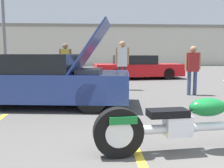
% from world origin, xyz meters
% --- Properties ---
extents(parking_stripe_middle, '(0.12, 5.19, 0.01)m').
position_xyz_m(parking_stripe_middle, '(-1.24, 1.06, 0.00)').
color(parking_stripe_middle, yellow).
rests_on(parking_stripe_middle, ground).
extents(far_building, '(32.00, 4.20, 4.40)m').
position_xyz_m(far_building, '(0.00, 26.48, 2.34)').
color(far_building, beige).
rests_on(far_building, ground).
extents(motorcycle, '(2.63, 0.70, 0.97)m').
position_xyz_m(motorcycle, '(-0.54, 1.27, 0.40)').
color(motorcycle, black).
rests_on(motorcycle, ground).
extents(show_car_hood_open, '(4.72, 2.41, 2.19)m').
position_xyz_m(show_car_hood_open, '(-3.20, 4.64, 0.66)').
color(show_car_hood_open, navy).
rests_on(show_car_hood_open, ground).
extents(parked_car_mid_row, '(4.83, 2.31, 1.26)m').
position_xyz_m(parked_car_mid_row, '(0.45, 11.40, 0.60)').
color(parked_car_mid_row, red).
rests_on(parked_car_mid_row, ground).
extents(spectator_near_motorcycle, '(0.52, 0.24, 1.79)m').
position_xyz_m(spectator_near_motorcycle, '(-3.07, 8.68, 1.08)').
color(spectator_near_motorcycle, gray).
rests_on(spectator_near_motorcycle, ground).
extents(spectator_by_show_car, '(0.52, 0.24, 1.83)m').
position_xyz_m(spectator_by_show_car, '(-0.81, 7.28, 1.10)').
color(spectator_by_show_car, '#333338').
rests_on(spectator_by_show_car, ground).
extents(spectator_midground, '(0.52, 0.21, 1.61)m').
position_xyz_m(spectator_midground, '(1.37, 5.94, 0.95)').
color(spectator_midground, '#38476B').
rests_on(spectator_midground, ground).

